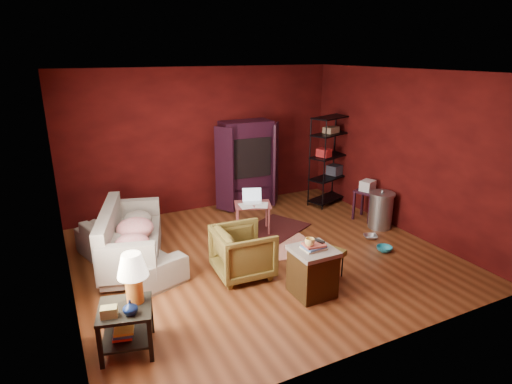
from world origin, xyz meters
TOP-DOWN VIEW (x-y plane):
  - room at (-0.04, -0.01)m, footprint 5.54×5.04m
  - sofa at (-1.93, 0.59)m, footprint 1.16×2.11m
  - armchair at (-0.51, -0.41)m, footprint 0.77×0.81m
  - pet_bowl_steel at (1.98, -0.25)m, footprint 0.24×0.15m
  - pet_bowl_turquoise at (1.85, -0.74)m, footprint 0.26×0.11m
  - vase at (-2.27, -1.49)m, footprint 0.20×0.21m
  - mug at (0.01, -1.30)m, footprint 0.14×0.12m
  - side_table at (-2.24, -1.30)m, footprint 0.66×0.66m
  - sofa_cushions at (-1.90, 0.63)m, footprint 1.26×2.07m
  - hamper at (0.09, -1.28)m, footprint 0.53×0.53m
  - footstool at (0.52, -1.00)m, footprint 0.53×0.53m
  - rug_round at (0.31, 0.38)m, footprint 1.55×1.55m
  - rug_oriental at (0.62, 0.79)m, footprint 1.55×1.36m
  - laptop_desk at (0.29, 0.91)m, footprint 0.73×0.64m
  - tv_armoire at (0.79, 2.23)m, footprint 1.39×0.76m
  - wire_shelving at (2.39, 1.59)m, footprint 0.97×0.66m
  - small_stand at (2.49, 0.50)m, footprint 0.50×0.50m
  - trash_can at (2.46, 0.06)m, footprint 0.52×0.52m

SIDE VIEW (x-z plane):
  - rug_round at x=0.31m, z-range 0.00..0.01m
  - rug_oriental at x=0.62m, z-range 0.01..0.02m
  - pet_bowl_steel at x=1.98m, z-range 0.00..0.24m
  - pet_bowl_turquoise at x=1.85m, z-range 0.00..0.25m
  - trash_can at x=2.46m, z-range -0.02..0.70m
  - hamper at x=0.09m, z-range -0.03..0.72m
  - footstool at x=0.52m, z-range 0.15..0.56m
  - sofa at x=-1.93m, z-range 0.00..0.79m
  - armchair at x=-0.51m, z-range 0.00..0.79m
  - sofa_cushions at x=-1.90m, z-range -0.01..0.80m
  - laptop_desk at x=0.29m, z-range 0.09..0.86m
  - small_stand at x=2.49m, z-range 0.19..0.96m
  - vase at x=-2.27m, z-range 0.52..0.67m
  - side_table at x=-2.24m, z-range 0.11..1.19m
  - mug at x=0.01m, z-range 0.73..0.85m
  - tv_armoire at x=0.79m, z-range 0.04..1.80m
  - wire_shelving at x=2.39m, z-range 0.09..1.92m
  - room at x=-0.04m, z-range -0.02..2.82m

